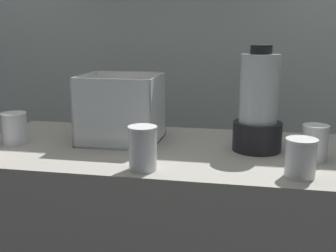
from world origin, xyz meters
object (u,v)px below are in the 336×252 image
object	(u,v)px
blender_pitcher	(258,108)
juice_cup_orange_middle	(143,151)
carrot_display_bin	(122,120)
juice_cup_beet_far_right	(315,144)
juice_cup_beet_right	(300,160)
juice_cup_beet_left	(15,130)

from	to	relation	value
blender_pitcher	juice_cup_orange_middle	distance (m)	0.45
carrot_display_bin	juice_cup_beet_far_right	world-z (taller)	carrot_display_bin
juice_cup_orange_middle	juice_cup_beet_right	bearing A→B (deg)	3.03
juice_cup_beet_left	juice_cup_beet_right	xyz separation A→B (m)	(1.00, -0.18, -0.00)
juice_cup_orange_middle	carrot_display_bin	bearing A→B (deg)	117.41
juice_cup_beet_left	carrot_display_bin	bearing A→B (deg)	15.96
carrot_display_bin	juice_cup_orange_middle	xyz separation A→B (m)	(0.16, -0.31, -0.02)
juice_cup_beet_far_right	juice_cup_orange_middle	bearing A→B (deg)	-159.27
juice_cup_beet_left	juice_cup_orange_middle	size ratio (longest dim) A/B	0.86
juice_cup_beet_left	juice_cup_beet_far_right	xyz separation A→B (m)	(1.06, -0.00, 0.00)
juice_cup_beet_right	juice_cup_beet_left	bearing A→B (deg)	169.94
carrot_display_bin	blender_pitcher	distance (m)	0.50
juice_cup_beet_right	juice_cup_orange_middle	bearing A→B (deg)	-176.97
carrot_display_bin	juice_cup_beet_left	distance (m)	0.40
juice_cup_orange_middle	juice_cup_beet_right	size ratio (longest dim) A/B	1.19
carrot_display_bin	juice_cup_orange_middle	distance (m)	0.35
carrot_display_bin	juice_cup_orange_middle	size ratio (longest dim) A/B	2.15
blender_pitcher	juice_cup_beet_right	xyz separation A→B (m)	(0.12, -0.25, -0.10)
juice_cup_orange_middle	juice_cup_beet_far_right	bearing A→B (deg)	20.73
blender_pitcher	juice_cup_beet_left	world-z (taller)	blender_pitcher
blender_pitcher	juice_cup_beet_left	bearing A→B (deg)	-174.91
blender_pitcher	juice_cup_orange_middle	size ratio (longest dim) A/B	2.71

